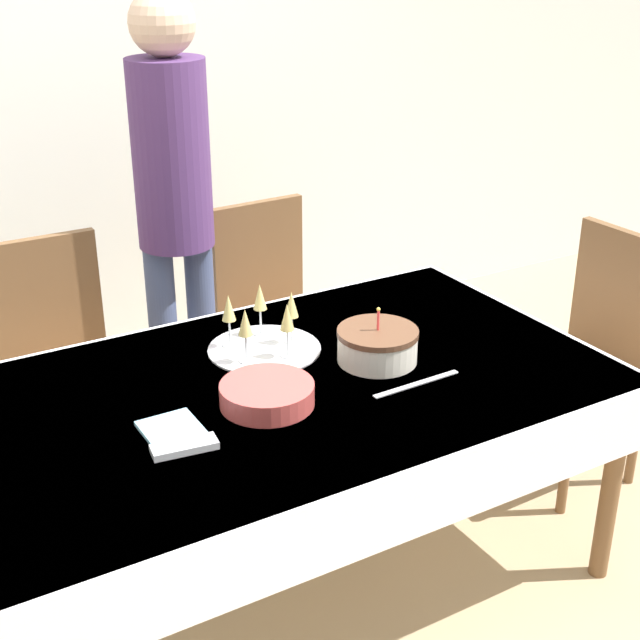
% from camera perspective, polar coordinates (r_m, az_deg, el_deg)
% --- Properties ---
extents(ground_plane, '(12.00, 12.00, 0.00)m').
position_cam_1_polar(ground_plane, '(3.02, -2.19, -16.20)').
color(ground_plane, tan).
extents(wall_back, '(8.00, 0.05, 2.70)m').
position_cam_1_polar(wall_back, '(4.04, -15.24, 14.73)').
color(wall_back, silver).
rests_on(wall_back, ground_plane).
extents(dining_table, '(1.94, 1.13, 0.72)m').
position_cam_1_polar(dining_table, '(2.66, -2.40, -5.95)').
color(dining_table, white).
rests_on(dining_table, ground_plane).
extents(dining_chair_far_left, '(0.42, 0.42, 0.95)m').
position_cam_1_polar(dining_chair_far_left, '(3.32, -16.30, -2.50)').
color(dining_chair_far_left, brown).
rests_on(dining_chair_far_left, ground_plane).
extents(dining_chair_far_right, '(0.44, 0.44, 0.95)m').
position_cam_1_polar(dining_chair_far_right, '(3.58, -3.06, 0.52)').
color(dining_chair_far_right, brown).
rests_on(dining_chair_far_right, ground_plane).
extents(dining_chair_right_end, '(0.43, 0.43, 0.95)m').
position_cam_1_polar(dining_chair_right_end, '(3.43, 16.96, -1.68)').
color(dining_chair_right_end, brown).
rests_on(dining_chair_right_end, ground_plane).
extents(birthday_cake, '(0.25, 0.25, 0.18)m').
position_cam_1_polar(birthday_cake, '(2.72, 3.70, -1.62)').
color(birthday_cake, silver).
rests_on(birthday_cake, dining_table).
extents(champagne_tray, '(0.36, 0.36, 0.18)m').
position_cam_1_polar(champagne_tray, '(2.79, -3.64, -0.59)').
color(champagne_tray, silver).
rests_on(champagne_tray, dining_table).
extents(plate_stack_main, '(0.27, 0.27, 0.06)m').
position_cam_1_polar(plate_stack_main, '(2.49, -3.41, -4.77)').
color(plate_stack_main, '#CC4C47').
rests_on(plate_stack_main, dining_table).
extents(cake_knife, '(0.30, 0.03, 0.00)m').
position_cam_1_polar(cake_knife, '(2.62, 6.20, -4.09)').
color(cake_knife, silver).
rests_on(cake_knife, dining_table).
extents(fork_pile, '(0.18, 0.08, 0.02)m').
position_cam_1_polar(fork_pile, '(2.32, -8.67, -8.03)').
color(fork_pile, silver).
rests_on(fork_pile, dining_table).
extents(napkin_pile, '(0.15, 0.15, 0.01)m').
position_cam_1_polar(napkin_pile, '(2.41, -9.52, -6.87)').
color(napkin_pile, '#8CC6E0').
rests_on(napkin_pile, dining_table).
extents(person_standing, '(0.28, 0.28, 1.76)m').
position_cam_1_polar(person_standing, '(3.31, -9.37, 8.38)').
color(person_standing, '#3F4C72').
rests_on(person_standing, ground_plane).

